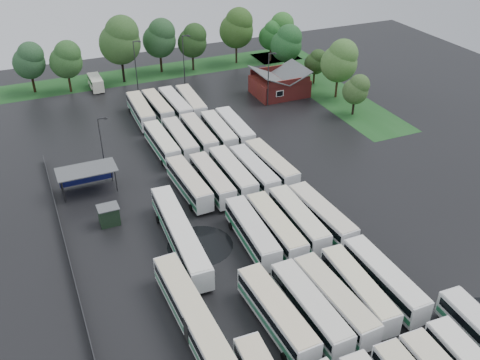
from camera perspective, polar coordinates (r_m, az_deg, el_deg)
name	(u,v)px	position (r m, az deg, el deg)	size (l,w,h in m)	color
ground	(264,248)	(65.78, 2.61, -7.23)	(160.00, 160.00, 0.00)	black
brick_building	(279,86)	(107.79, 4.23, 10.01)	(10.07, 8.60, 5.39)	maroon
wash_shed	(86,172)	(78.03, -16.08, 0.88)	(8.20, 4.20, 3.58)	#2D2D30
utility_hut	(109,215)	(71.00, -13.81, -3.65)	(2.70, 2.20, 2.62)	black
grass_strip_north	(143,74)	(120.67, -10.29, 11.03)	(80.00, 10.00, 0.01)	#194A1B
grass_strip_east	(322,87)	(113.23, 8.75, 9.79)	(10.00, 50.00, 0.01)	#194A1B
west_fence	(67,252)	(67.33, -17.94, -7.33)	(0.10, 50.00, 1.20)	#2D2D30
bus_r1c0	(277,314)	(54.97, 3.92, -14.07)	(3.16, 12.60, 3.48)	silver
bus_r1c1	(310,308)	(55.95, 7.46, -13.36)	(2.86, 12.30, 3.41)	silver
bus_r1c2	(334,300)	(57.15, 10.01, -12.46)	(3.14, 12.35, 3.41)	silver
bus_r1c3	(358,289)	(58.88, 12.48, -11.29)	(2.97, 11.96, 3.31)	silver
bus_r1c4	(384,279)	(60.68, 15.11, -10.14)	(2.68, 12.22, 3.40)	silver
bus_r2c1	(252,232)	(65.10, 1.28, -5.59)	(3.12, 12.32, 3.40)	silver
bus_r2c2	(276,227)	(65.97, 3.83, -5.07)	(2.82, 12.39, 3.44)	silver
bus_r2c3	(298,220)	(67.58, 6.22, -4.23)	(2.88, 12.28, 3.40)	silver
bus_r2c4	(321,215)	(68.72, 8.68, -3.75)	(3.19, 12.35, 3.41)	silver
bus_r3c0	(189,183)	(74.84, -5.46, -0.35)	(3.02, 12.02, 3.32)	silver
bus_r3c1	(212,180)	(75.42, -3.00, 0.04)	(2.67, 11.97, 3.33)	silver
bus_r3c2	(233,174)	(76.62, -0.80, 0.69)	(2.67, 12.43, 3.46)	silver
bus_r3c3	(254,171)	(77.46, 1.47, 0.99)	(2.81, 12.01, 3.33)	silver
bus_r3c4	(271,165)	(79.04, 3.34, 1.65)	(3.21, 12.36, 3.41)	silver
bus_r4c0	(162,143)	(85.94, -8.34, 3.90)	(2.76, 11.94, 3.31)	silver
bus_r4c1	(180,140)	(86.69, -6.39, 4.31)	(2.63, 11.96, 3.32)	silver
bus_r4c2	(199,135)	(87.89, -4.41, 4.82)	(2.64, 12.01, 3.34)	silver
bus_r4c3	(219,132)	(88.80, -2.29, 5.16)	(2.89, 11.87, 3.28)	silver
bus_r4c4	(235,128)	(89.84, -0.56, 5.54)	(2.88, 12.12, 3.36)	silver
bus_r5c0	(141,111)	(97.82, -10.52, 7.27)	(2.94, 12.36, 3.42)	silver
bus_r5c1	(158,107)	(99.02, -8.76, 7.69)	(2.80, 11.86, 3.29)	silver
bus_r5c2	(175,105)	(99.32, -6.91, 7.94)	(2.81, 12.21, 3.39)	silver
bus_r5c3	(191,103)	(100.00, -5.23, 8.20)	(3.04, 12.15, 3.36)	silver
artic_bus_west_b	(180,234)	(65.10, -6.42, -5.78)	(3.31, 18.50, 3.42)	silver
artic_bus_west_c	(195,321)	(54.44, -4.81, -14.71)	(3.16, 18.48, 3.42)	silver
minibus	(96,82)	(114.09, -15.14, 10.02)	(2.32, 6.06, 2.65)	white
tree_north_0	(30,60)	(114.66, -21.53, 11.80)	(6.24, 6.24, 10.33)	black
tree_north_1	(67,59)	(112.41, -18.02, 12.16)	(6.37, 6.37, 10.55)	black
tree_north_2	(121,40)	(114.30, -12.62, 14.39)	(8.43, 8.43, 13.96)	black
tree_north_3	(160,38)	(119.16, -8.52, 14.77)	(7.12, 7.12, 11.79)	black
tree_north_4	(193,40)	(119.70, -5.03, 14.63)	(6.30, 6.30, 10.43)	black
tree_north_5	(237,28)	(123.47, -0.30, 15.94)	(7.60, 7.60, 12.59)	#302317
tree_north_6	(280,29)	(126.82, 4.30, 15.75)	(6.56, 6.56, 10.87)	#372417
tree_east_0	(357,89)	(99.61, 12.33, 9.45)	(4.71, 4.67, 7.74)	black
tree_east_1	(340,60)	(105.99, 10.65, 12.42)	(7.02, 7.02, 11.63)	#382414
tree_east_2	(316,62)	(113.28, 8.12, 12.39)	(4.44, 4.41, 7.30)	#342410
tree_east_3	(287,43)	(116.67, 5.05, 14.37)	(6.65, 6.65, 11.01)	black
tree_east_4	(272,35)	(125.81, 3.42, 15.18)	(5.63, 5.63, 9.32)	#38291E
lamp_post_ne	(269,76)	(101.03, 3.11, 11.04)	(1.58, 0.31, 10.23)	#2D2D30
lamp_post_nw	(102,143)	(79.73, -14.48, 3.83)	(1.44, 0.28, 9.38)	#2D2D30
lamp_post_back_w	(136,63)	(109.16, -11.03, 12.14)	(1.60, 0.31, 10.42)	#2D2D30
lamp_post_back_e	(184,58)	(109.57, -5.96, 12.78)	(1.68, 0.33, 10.93)	#2D2D30
puddle_1	(448,360)	(57.06, 21.34, -17.47)	(3.29, 3.29, 0.01)	black
puddle_2	(200,246)	(66.23, -4.27, -6.98)	(8.13, 8.13, 0.01)	black
puddle_3	(294,236)	(67.97, 5.83, -5.92)	(3.25, 3.25, 0.01)	black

